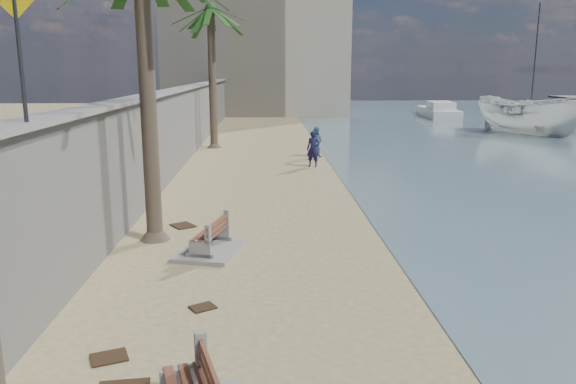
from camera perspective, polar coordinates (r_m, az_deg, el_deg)
name	(u,v)px	position (r m, az deg, el deg)	size (l,w,h in m)	color
ground_plane	(338,364)	(9.10, 5.11, -16.99)	(140.00, 140.00, 0.00)	tan
seawall	(182,126)	(28.30, -10.68, 6.63)	(0.45, 70.00, 3.50)	gray
wall_cap	(181,89)	(28.18, -10.83, 10.27)	(0.80, 70.00, 0.12)	gray
end_building	(256,44)	(59.93, -3.24, 14.74)	(18.00, 12.00, 14.00)	#B7AA93
bench_far	(210,238)	(14.08, -7.89, -4.66)	(1.79, 2.26, 0.83)	gray
palm_back	(211,11)	(32.96, -7.88, 17.79)	(5.00, 5.00, 8.68)	brown
pedestrian_sign	(17,24)	(10.18, -25.83, 15.12)	(0.78, 0.07, 2.40)	#2D2D33
streetlight	(145,3)	(20.39, -14.33, 18.14)	(0.28, 0.28, 5.12)	#2D2D33
person_a	(313,146)	(26.18, 2.58, 4.66)	(0.70, 0.47, 1.93)	#19163D
person_b	(316,140)	(29.24, 2.85, 5.26)	(0.84, 0.65, 1.73)	teal
boat_cruiser	(530,113)	(42.95, 23.37, 7.34)	(3.18, 3.28, 3.74)	silver
yacht_far	(438,113)	(56.87, 14.99, 7.77)	(9.37, 2.62, 1.50)	silver
sailboat_west	(530,114)	(58.61, 23.37, 7.30)	(6.19, 5.78, 10.57)	silver
debris_b	(109,357)	(9.63, -17.71, -15.71)	(0.56, 0.44, 0.03)	#382616
debris_c	(183,226)	(16.62, -10.62, -3.37)	(0.70, 0.56, 0.03)	#382616
debris_d	(203,307)	(11.04, -8.65, -11.50)	(0.46, 0.37, 0.03)	#382616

